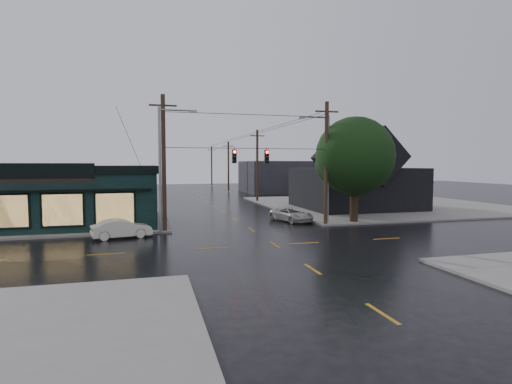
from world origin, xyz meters
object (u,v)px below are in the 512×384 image
object	(u,v)px
corner_tree	(355,156)
utility_pole_ne	(325,225)
sedan_cream	(122,229)
utility_pole_nw	(165,232)
suv_silver	(291,214)

from	to	relation	value
corner_tree	utility_pole_ne	size ratio (longest dim) A/B	0.89
utility_pole_ne	sedan_cream	world-z (taller)	utility_pole_ne
utility_pole_nw	suv_silver	world-z (taller)	utility_pole_nw
utility_pole_nw	sedan_cream	size ratio (longest dim) A/B	2.54
utility_pole_nw	sedan_cream	world-z (taller)	utility_pole_nw
corner_tree	suv_silver	xyz separation A→B (m)	(-4.88, 2.30, -5.12)
utility_pole_nw	corner_tree	bearing A→B (deg)	2.39
corner_tree	sedan_cream	world-z (taller)	corner_tree
utility_pole_nw	sedan_cream	distance (m)	3.41
utility_pole_ne	sedan_cream	xyz separation A→B (m)	(-15.95, -1.58, 0.66)
corner_tree	suv_silver	distance (m)	7.44
corner_tree	utility_pole_ne	bearing A→B (deg)	-167.32
utility_pole_ne	sedan_cream	bearing A→B (deg)	-174.35
utility_pole_nw	suv_silver	bearing A→B (deg)	14.98
utility_pole_ne	suv_silver	xyz separation A→B (m)	(-1.91, 2.97, 0.63)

